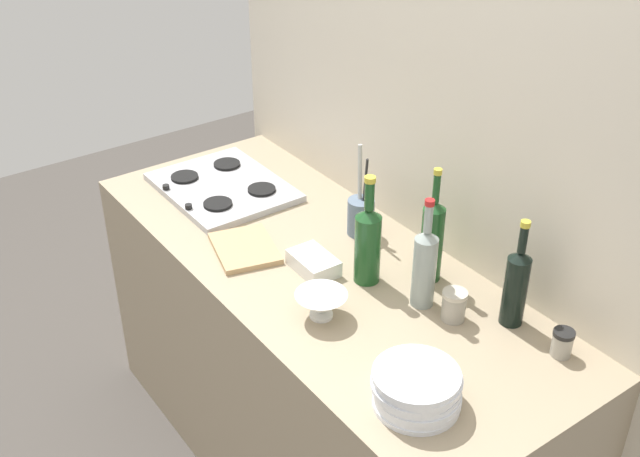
% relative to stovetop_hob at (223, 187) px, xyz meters
% --- Properties ---
extents(counter_block, '(1.80, 0.70, 0.90)m').
position_rel_stovetop_hob_xyz_m(counter_block, '(0.58, 0.01, -0.46)').
color(counter_block, tan).
rests_on(counter_block, ground).
extents(backsplash_panel, '(1.90, 0.06, 2.20)m').
position_rel_stovetop_hob_xyz_m(backsplash_panel, '(0.58, 0.39, 0.18)').
color(backsplash_panel, beige).
rests_on(backsplash_panel, ground).
extents(stovetop_hob, '(0.49, 0.39, 0.04)m').
position_rel_stovetop_hob_xyz_m(stovetop_hob, '(0.00, 0.00, 0.00)').
color(stovetop_hob, '#B2B2B7').
rests_on(stovetop_hob, counter_block).
extents(plate_stack, '(0.22, 0.22, 0.10)m').
position_rel_stovetop_hob_xyz_m(plate_stack, '(1.21, -0.16, 0.03)').
color(plate_stack, white).
rests_on(plate_stack, counter_block).
extents(wine_bottle_leftmost, '(0.07, 0.07, 0.34)m').
position_rel_stovetop_hob_xyz_m(wine_bottle_leftmost, '(0.92, 0.12, 0.11)').
color(wine_bottle_leftmost, gray).
rests_on(wine_bottle_leftmost, counter_block).
extents(wine_bottle_mid_left, '(0.07, 0.07, 0.36)m').
position_rel_stovetop_hob_xyz_m(wine_bottle_mid_left, '(0.84, 0.23, 0.12)').
color(wine_bottle_mid_left, '#19471E').
rests_on(wine_bottle_mid_left, counter_block).
extents(wine_bottle_mid_right, '(0.06, 0.06, 0.32)m').
position_rel_stovetop_hob_xyz_m(wine_bottle_mid_right, '(1.12, 0.27, 0.11)').
color(wine_bottle_mid_right, black).
rests_on(wine_bottle_mid_right, counter_block).
extents(wine_bottle_rightmost, '(0.08, 0.08, 0.34)m').
position_rel_stovetop_hob_xyz_m(wine_bottle_rightmost, '(0.73, 0.07, 0.12)').
color(wine_bottle_rightmost, '#19471E').
rests_on(wine_bottle_rightmost, counter_block).
extents(mixing_bowl, '(0.15, 0.15, 0.08)m').
position_rel_stovetop_hob_xyz_m(mixing_bowl, '(0.80, -0.14, 0.03)').
color(mixing_bowl, white).
rests_on(mixing_bowl, counter_block).
extents(butter_dish, '(0.16, 0.11, 0.05)m').
position_rel_stovetop_hob_xyz_m(butter_dish, '(0.60, -0.03, 0.01)').
color(butter_dish, white).
rests_on(butter_dish, counter_block).
extents(utensil_crock, '(0.09, 0.09, 0.30)m').
position_rel_stovetop_hob_xyz_m(utensil_crock, '(0.51, 0.22, 0.05)').
color(utensil_crock, slate).
rests_on(utensil_crock, counter_block).
extents(condiment_jar_front, '(0.07, 0.07, 0.09)m').
position_rel_stovetop_hob_xyz_m(condiment_jar_front, '(1.02, 0.15, 0.03)').
color(condiment_jar_front, '#9E998C').
rests_on(condiment_jar_front, counter_block).
extents(condiment_jar_rear, '(0.06, 0.06, 0.08)m').
position_rel_stovetop_hob_xyz_m(condiment_jar_rear, '(1.29, 0.27, 0.02)').
color(condiment_jar_rear, '#9E998C').
rests_on(condiment_jar_rear, counter_block).
extents(cutting_board, '(0.27, 0.24, 0.02)m').
position_rel_stovetop_hob_xyz_m(cutting_board, '(0.39, -0.14, -0.00)').
color(cutting_board, tan).
rests_on(cutting_board, counter_block).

